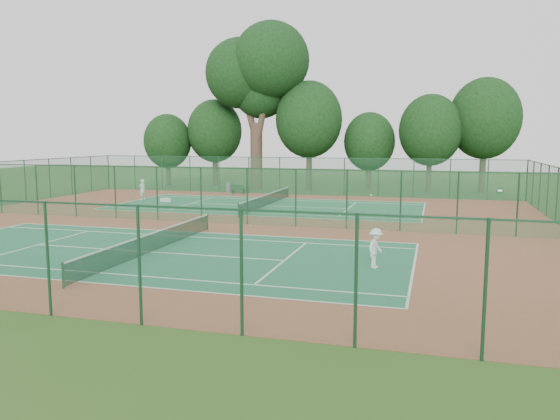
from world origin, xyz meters
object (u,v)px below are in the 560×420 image
object	(u,v)px
player_near	(376,248)
bench	(238,189)
trash_bin	(229,188)
kit_bag	(166,200)
player_far	(142,190)
big_tree	(258,72)

from	to	relation	value
player_near	bench	size ratio (longest dim) A/B	1.13
player_near	trash_bin	xyz separation A→B (m)	(-16.88, 26.82, -0.32)
kit_bag	trash_bin	bearing A→B (deg)	60.91
bench	kit_bag	distance (m)	8.36
player_near	kit_bag	bearing A→B (deg)	62.17
player_near	bench	world-z (taller)	player_near
bench	kit_bag	bearing A→B (deg)	-107.81
kit_bag	player_far	bearing A→B (deg)	154.90
trash_bin	bench	size ratio (longest dim) A/B	0.70
player_far	kit_bag	xyz separation A→B (m)	(2.46, -0.53, -0.74)
player_far	big_tree	bearing A→B (deg)	175.59
kit_bag	player_near	bearing A→B (deg)	-56.81
player_near	player_far	bearing A→B (deg)	64.80
trash_bin	bench	world-z (taller)	trash_bin
player_near	trash_bin	bearing A→B (deg)	48.27
trash_bin	player_near	bearing A→B (deg)	-57.81
player_far	big_tree	world-z (taller)	big_tree
trash_bin	big_tree	bearing A→B (deg)	77.14
player_near	kit_bag	xyz separation A→B (m)	(-19.28, 18.56, -0.67)
player_far	bench	size ratio (longest dim) A/B	1.22
player_far	bench	bearing A→B (deg)	159.61
player_far	bench	world-z (taller)	player_far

